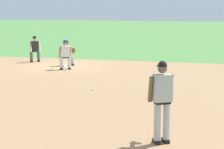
{
  "coord_description": "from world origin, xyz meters",
  "views": [
    {
      "loc": [
        -20.86,
        -8.55,
        3.0
      ],
      "look_at": [
        -8.06,
        -4.95,
        0.96
      ],
      "focal_mm": 70.0,
      "sensor_mm": 36.0,
      "label": 1
    }
  ],
  "objects": [
    {
      "name": "umpire",
      "position": [
        1.36,
        2.19,
        0.79
      ],
      "size": [
        0.65,
        0.68,
        1.46
      ],
      "color": "black",
      "rests_on": "ground"
    },
    {
      "name": "ground_plane",
      "position": [
        0.0,
        0.0,
        0.0
      ],
      "size": [
        160.0,
        160.0,
        0.0
      ],
      "primitive_type": "plane",
      "color": "#518942"
    },
    {
      "name": "infield_dirt_patch",
      "position": [
        -5.76,
        -3.53,
        0.0
      ],
      "size": [
        18.0,
        18.0,
        0.01
      ],
      "primitive_type": "cube",
      "color": "#A87F56",
      "rests_on": "ground"
    },
    {
      "name": "first_baseman",
      "position": [
        0.28,
        -0.18,
        0.73
      ],
      "size": [
        0.82,
        1.03,
        1.34
      ],
      "color": "black",
      "rests_on": "ground"
    },
    {
      "name": "pitcher",
      "position": [
        -11.48,
        -7.06,
        1.06
      ],
      "size": [
        0.84,
        0.57,
        1.86
      ],
      "color": "black",
      "rests_on": "ground"
    },
    {
      "name": "first_base_bag",
      "position": [
        0.0,
        0.0,
        0.04
      ],
      "size": [
        0.38,
        0.38,
        0.09
      ],
      "primitive_type": "cube",
      "color": "white",
      "rests_on": "ground"
    },
    {
      "name": "baseball",
      "position": [
        -5.87,
        -3.58,
        0.04
      ],
      "size": [
        0.07,
        0.07,
        0.07
      ],
      "primitive_type": "sphere",
      "color": "white",
      "rests_on": "ground"
    },
    {
      "name": "baserunner",
      "position": [
        -1.03,
        -0.6,
        0.79
      ],
      "size": [
        0.62,
        0.68,
        1.46
      ],
      "color": "black",
      "rests_on": "ground"
    }
  ]
}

